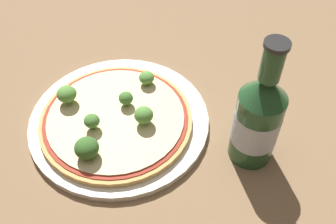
% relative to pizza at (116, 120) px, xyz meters
% --- Properties ---
extents(ground_plane, '(3.00, 3.00, 0.00)m').
position_rel_pizza_xyz_m(ground_plane, '(-0.01, 0.00, -0.02)').
color(ground_plane, '#846647').
extents(plate, '(0.29, 0.29, 0.01)m').
position_rel_pizza_xyz_m(plate, '(0.00, 0.01, -0.01)').
color(plate, silver).
rests_on(plate, ground_plane).
extents(pizza, '(0.25, 0.25, 0.01)m').
position_rel_pizza_xyz_m(pizza, '(0.00, 0.00, 0.00)').
color(pizza, tan).
rests_on(pizza, plate).
extents(broccoli_floret_0, '(0.02, 0.02, 0.03)m').
position_rel_pizza_xyz_m(broccoli_floret_0, '(-0.02, -0.03, 0.02)').
color(broccoli_floret_0, '#6B8E51').
rests_on(broccoli_floret_0, pizza).
extents(broccoli_floret_1, '(0.03, 0.03, 0.03)m').
position_rel_pizza_xyz_m(broccoli_floret_1, '(-0.09, -0.00, 0.03)').
color(broccoli_floret_1, '#6B8E51').
rests_on(broccoli_floret_1, pizza).
extents(broccoli_floret_2, '(0.03, 0.03, 0.03)m').
position_rel_pizza_xyz_m(broccoli_floret_2, '(0.05, 0.01, 0.02)').
color(broccoli_floret_2, '#6B8E51').
rests_on(broccoli_floret_2, pizza).
extents(broccoli_floret_3, '(0.03, 0.03, 0.02)m').
position_rel_pizza_xyz_m(broccoli_floret_3, '(0.02, 0.09, 0.02)').
color(broccoli_floret_3, '#6B8E51').
rests_on(broccoli_floret_3, pizza).
extents(broccoli_floret_4, '(0.02, 0.02, 0.03)m').
position_rel_pizza_xyz_m(broccoli_floret_4, '(0.00, 0.03, 0.02)').
color(broccoli_floret_4, '#6B8E51').
rests_on(broccoli_floret_4, pizza).
extents(broccoli_floret_5, '(0.04, 0.04, 0.03)m').
position_rel_pizza_xyz_m(broccoli_floret_5, '(-0.00, -0.08, 0.02)').
color(broccoli_floret_5, '#6B8E51').
rests_on(broccoli_floret_5, pizza).
extents(beer_bottle, '(0.07, 0.07, 0.22)m').
position_rel_pizza_xyz_m(beer_bottle, '(0.21, 0.03, 0.06)').
color(beer_bottle, '#234C28').
rests_on(beer_bottle, ground_plane).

